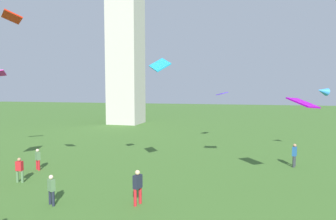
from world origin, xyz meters
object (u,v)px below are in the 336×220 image
object	(u,v)px
person_0	(138,185)
person_2	(38,158)
kite_flying_3	(322,91)
kite_flying_7	(12,17)
person_1	(294,154)
kite_flying_4	(160,65)
person_3	(51,188)
person_4	(20,169)
kite_flying_2	(222,94)
kite_flying_1	(303,103)

from	to	relation	value
person_0	person_2	bearing A→B (deg)	-93.24
kite_flying_3	kite_flying_7	distance (m)	24.67
person_1	kite_flying_4	xyz separation A→B (m)	(-8.99, -6.20, 6.49)
person_0	kite_flying_7	bearing A→B (deg)	-72.62
person_0	kite_flying_7	distance (m)	11.93
person_1	kite_flying_7	xyz separation A→B (m)	(-16.83, -9.62, 9.10)
person_3	person_4	size ratio (longest dim) A/B	0.98
person_1	kite_flying_4	bearing A→B (deg)	-35.21
person_3	person_4	world-z (taller)	person_4
person_1	kite_flying_7	size ratio (longest dim) A/B	1.08
person_4	kite_flying_7	distance (m)	9.30
kite_flying_2	kite_flying_3	size ratio (longest dim) A/B	1.18
person_2	kite_flying_3	distance (m)	24.45
kite_flying_7	person_0	bearing A→B (deg)	-144.15
kite_flying_1	kite_flying_4	xyz separation A→B (m)	(-8.41, -0.83, 2.31)
person_0	person_1	bearing A→B (deg)	155.85
person_2	kite_flying_3	xyz separation A→B (m)	(21.51, 10.51, 4.98)
kite_flying_1	person_2	bearing A→B (deg)	-129.16
kite_flying_1	kite_flying_3	world-z (taller)	kite_flying_3
person_2	person_4	size ratio (longest dim) A/B	0.99
person_0	person_3	world-z (taller)	person_0
person_0	kite_flying_4	world-z (taller)	kite_flying_4
kite_flying_7	kite_flying_3	bearing A→B (deg)	-107.17
person_0	kite_flying_3	world-z (taller)	kite_flying_3
person_0	person_2	world-z (taller)	person_0
kite_flying_1	kite_flying_2	bearing A→B (deg)	160.86
person_1	kite_flying_1	xyz separation A→B (m)	(-0.58, -5.37, 4.18)
person_0	person_2	size ratio (longest dim) A/B	1.15
person_1	person_4	world-z (taller)	person_1
kite_flying_4	kite_flying_7	xyz separation A→B (m)	(-7.83, -3.42, 2.61)
person_0	person_1	world-z (taller)	person_0
person_0	kite_flying_4	xyz separation A→B (m)	(0.11, 3.61, 6.48)
person_1	person_3	size ratio (longest dim) A/B	1.14
person_3	person_4	xyz separation A→B (m)	(-4.33, 2.41, 0.01)
kite_flying_2	kite_flying_3	xyz separation A→B (m)	(9.10, -3.97, 0.29)
kite_flying_2	kite_flying_7	world-z (taller)	kite_flying_7
person_1	kite_flying_1	distance (m)	6.83
person_4	kite_flying_3	size ratio (longest dim) A/B	1.24
person_3	kite_flying_2	bearing A→B (deg)	-84.30
kite_flying_4	person_1	bearing A→B (deg)	84.81
person_0	kite_flying_2	distance (m)	19.09
kite_flying_2	kite_flying_4	distance (m)	15.09
kite_flying_4	kite_flying_2	bearing A→B (deg)	129.39
person_2	kite_flying_4	xyz separation A→B (m)	(9.59, -0.22, 6.61)
kite_flying_1	kite_flying_7	bearing A→B (deg)	-116.43
person_0	kite_flying_3	size ratio (longest dim) A/B	1.41
person_3	person_1	bearing A→B (deg)	-114.57
person_3	kite_flying_1	bearing A→B (deg)	-130.21
person_4	person_1	bearing A→B (deg)	21.29
kite_flying_1	person_3	bearing A→B (deg)	-107.22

